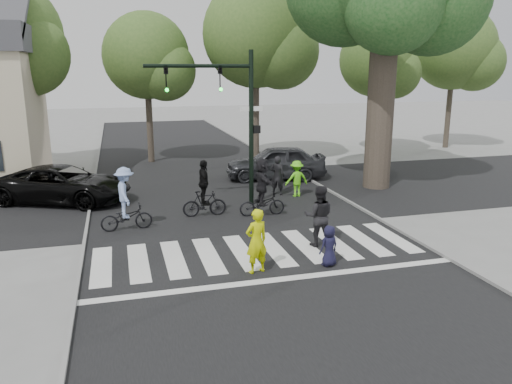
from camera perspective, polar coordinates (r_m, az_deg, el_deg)
ground at (r=14.16m, az=1.33°, el=-8.08°), size 120.00×120.00×0.00m
road_stem at (r=18.74m, az=-3.12°, el=-2.52°), size 10.00×70.00×0.01m
road_cross at (r=21.57m, az=-4.86°, el=-0.34°), size 70.00×10.00×0.01m
curb_left at (r=18.37m, az=-18.72°, el=-3.46°), size 0.10×70.00×0.10m
curb_right at (r=20.37m, az=10.88°, el=-1.28°), size 0.10×70.00×0.10m
crosswalk at (r=14.75m, az=0.58°, el=-7.12°), size 10.00×3.85×0.01m
traffic_signal at (r=19.27m, az=-3.02°, el=9.73°), size 4.45×0.29×6.00m
bg_tree_1 at (r=28.48m, az=-26.41°, el=15.26°), size 6.09×5.80×9.80m
bg_tree_2 at (r=29.25m, az=-11.90°, el=14.58°), size 5.04×4.80×8.40m
bg_tree_3 at (r=29.04m, az=0.75°, el=17.17°), size 6.30×6.00×10.20m
bg_tree_4 at (r=32.88m, az=14.10°, el=14.11°), size 4.83×4.60×8.15m
bg_tree_5 at (r=36.69m, az=22.23°, el=14.59°), size 5.67×5.40×9.30m
pedestrian_woman at (r=13.21m, az=0.05°, el=-5.64°), size 0.74×0.59×1.77m
pedestrian_child at (r=13.90m, az=8.36°, el=-6.12°), size 0.64×0.51×1.16m
pedestrian_adult at (r=15.30m, az=7.19°, el=-2.73°), size 1.10×0.97×1.90m
cyclist_left at (r=17.20m, az=-14.68°, el=-1.25°), size 1.74×1.15×2.16m
cyclist_mid at (r=18.34m, az=-5.95°, el=-0.16°), size 1.62×0.98×2.10m
cyclist_right at (r=18.31m, az=0.70°, el=0.20°), size 1.72×1.60×2.16m
car_suv at (r=21.64m, az=-21.21°, el=0.82°), size 5.94×4.53×1.50m
car_grey at (r=24.52m, az=2.26°, el=3.40°), size 5.13×2.80×1.66m
bystander_hivis at (r=21.19m, az=4.66°, el=1.53°), size 1.03×0.63×1.54m
bystander_dark at (r=21.39m, az=2.46°, el=1.89°), size 0.74×0.66×1.70m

